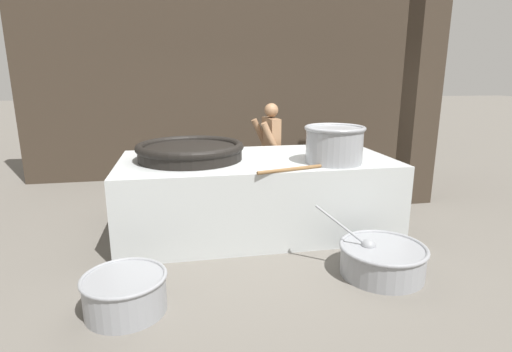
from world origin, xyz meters
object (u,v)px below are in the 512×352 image
(stock_pot, at_px, (334,144))
(cook, at_px, (271,149))
(prep_bowl_vegetables, at_px, (382,258))
(prep_bowl_meat, at_px, (125,292))
(giant_wok_near, at_px, (190,151))

(stock_pot, height_order, cook, cook)
(prep_bowl_vegetables, bearing_deg, prep_bowl_meat, -175.46)
(cook, xyz_separation_m, prep_bowl_vegetables, (0.56, -2.64, -0.66))
(stock_pot, xyz_separation_m, prep_bowl_vegetables, (0.15, -1.04, -1.00))
(prep_bowl_meat, bearing_deg, cook, 56.14)
(stock_pot, distance_m, prep_bowl_meat, 2.81)
(prep_bowl_vegetables, bearing_deg, cook, 101.95)
(stock_pot, bearing_deg, cook, 104.32)
(stock_pot, relative_size, cook, 0.46)
(prep_bowl_vegetables, xyz_separation_m, prep_bowl_meat, (-2.46, -0.20, 0.01))
(cook, height_order, prep_bowl_vegetables, cook)
(cook, bearing_deg, prep_bowl_meat, 48.26)
(giant_wok_near, distance_m, prep_bowl_vegetables, 2.56)
(giant_wok_near, height_order, stock_pot, stock_pot)
(stock_pot, bearing_deg, prep_bowl_meat, -151.88)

